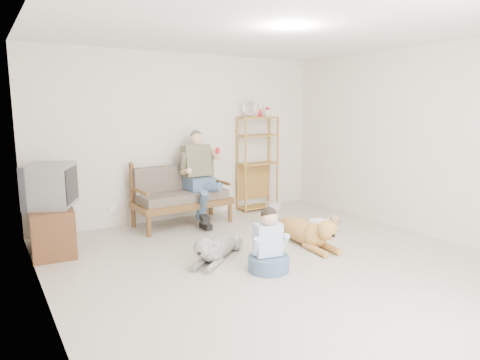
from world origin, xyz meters
TOP-DOWN VIEW (x-y plane):
  - floor at (0.00, 0.00)m, footprint 5.50×5.50m
  - ceiling at (0.00, 0.00)m, footprint 5.50×5.50m
  - wall_back at (0.00, 2.75)m, footprint 5.00×0.00m
  - wall_left at (-2.50, 0.00)m, footprint 0.00×5.50m
  - wall_right at (2.50, 0.00)m, footprint 0.00×5.50m
  - loveseat at (-0.27, 2.37)m, footprint 1.54×0.79m
  - man at (0.00, 2.16)m, footprint 0.56×0.80m
  - etagere at (1.32, 2.55)m, footprint 0.74×0.33m
  - book_stack at (1.53, 2.35)m, footprint 0.24×0.19m
  - tv_stand at (-2.23, 1.98)m, footprint 0.58×0.94m
  - crt_tv at (-2.19, 2.02)m, footprint 0.74×0.81m
  - wall_outlet at (-1.25, 2.73)m, footprint 0.12×0.02m
  - golden_retriever at (0.76, 0.51)m, footprint 0.44×1.46m
  - shaggy_dog at (-0.56, 0.66)m, footprint 1.02×0.92m
  - terrier at (1.47, 0.94)m, footprint 0.40×0.55m
  - child at (-0.23, 0.02)m, footprint 0.47×0.47m

SIDE VIEW (x-z plane):
  - floor at x=0.00m, z-range 0.00..0.00m
  - book_stack at x=1.53m, z-range 0.00..0.14m
  - terrier at x=1.47m, z-range -0.02..0.22m
  - shaggy_dog at x=-0.56m, z-range -0.04..0.35m
  - golden_retriever at x=0.76m, z-range -0.04..0.40m
  - child at x=-0.23m, z-range -0.10..0.64m
  - wall_outlet at x=-1.25m, z-range 0.26..0.34m
  - tv_stand at x=-2.23m, z-range 0.00..0.60m
  - loveseat at x=-0.27m, z-range 0.01..0.96m
  - man at x=0.00m, z-range 0.03..1.33m
  - etagere at x=1.32m, z-range -0.12..1.84m
  - crt_tv at x=-2.19m, z-range 0.60..1.14m
  - wall_left at x=-2.50m, z-range -1.40..4.10m
  - wall_right at x=2.50m, z-range -1.40..4.10m
  - wall_back at x=0.00m, z-range -1.15..3.85m
  - ceiling at x=0.00m, z-range 2.70..2.70m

